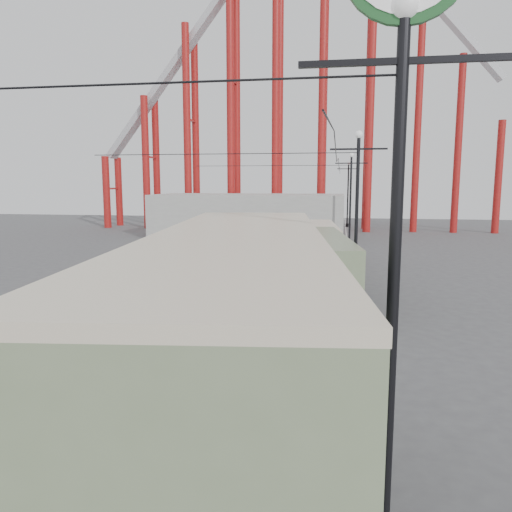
% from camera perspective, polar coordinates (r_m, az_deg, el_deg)
% --- Properties ---
extents(ground, '(160.00, 160.00, 0.00)m').
position_cam_1_polar(ground, '(13.81, -12.28, -19.67)').
color(ground, '#49494C').
rests_on(ground, ground).
extents(road_markings, '(12.52, 120.00, 0.01)m').
position_cam_1_polar(road_markings, '(32.10, -0.53, -3.13)').
color(road_markings, silver).
rests_on(road_markings, ground).
extents(lamp_post_near, '(3.20, 0.44, 10.80)m').
position_cam_1_polar(lamp_post_near, '(8.41, 16.31, 17.67)').
color(lamp_post_near, black).
rests_on(lamp_post_near, ground).
extents(lamp_post_mid, '(3.20, 0.44, 9.32)m').
position_cam_1_polar(lamp_post_mid, '(29.31, 11.43, 4.81)').
color(lamp_post_mid, black).
rests_on(lamp_post_mid, ground).
extents(lamp_post_far, '(3.20, 0.44, 9.32)m').
position_cam_1_polar(lamp_post_far, '(51.28, 10.73, 6.33)').
color(lamp_post_far, black).
rests_on(lamp_post_far, ground).
extents(lamp_post_distant, '(3.20, 0.44, 9.32)m').
position_cam_1_polar(lamp_post_distant, '(73.27, 10.45, 6.94)').
color(lamp_post_distant, black).
rests_on(lamp_post_distant, ground).
extents(roller_coaster, '(52.95, 5.00, 55.48)m').
position_cam_1_polar(roller_coaster, '(70.47, 3.83, 21.97)').
color(roller_coaster, maroon).
rests_on(roller_coaster, ground).
extents(fairground_shed, '(22.00, 10.00, 5.00)m').
position_cam_1_polar(fairground_shed, '(59.36, -0.74, 4.65)').
color(fairground_shed, '#9E9E99').
rests_on(fairground_shed, ground).
extents(double_decker_bus, '(3.90, 10.78, 5.66)m').
position_cam_1_polar(double_decker_bus, '(8.70, -1.99, -13.82)').
color(double_decker_bus, '#323D21').
rests_on(double_decker_bus, ground).
extents(single_decker_green, '(4.39, 12.37, 3.42)m').
position_cam_1_polar(single_decker_green, '(28.62, 7.47, -0.72)').
color(single_decker_green, gray).
rests_on(single_decker_green, ground).
extents(single_decker_cream, '(3.65, 10.64, 3.24)m').
position_cam_1_polar(single_decker_cream, '(38.47, 7.12, 1.49)').
color(single_decker_cream, beige).
rests_on(single_decker_cream, ground).
extents(pedestrian, '(0.81, 0.66, 1.91)m').
position_cam_1_polar(pedestrian, '(23.71, -3.62, -4.98)').
color(pedestrian, black).
rests_on(pedestrian, ground).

